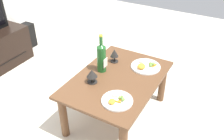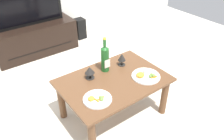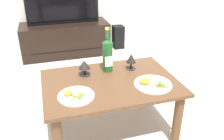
% 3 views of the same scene
% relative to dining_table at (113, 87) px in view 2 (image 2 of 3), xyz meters
% --- Properties ---
extents(ground_plane, '(6.40, 6.40, 0.00)m').
position_rel_dining_table_xyz_m(ground_plane, '(0.00, 0.00, -0.37)').
color(ground_plane, beige).
extents(dining_table, '(1.02, 0.71, 0.46)m').
position_rel_dining_table_xyz_m(dining_table, '(0.00, 0.00, 0.00)').
color(dining_table, brown).
rests_on(dining_table, ground_plane).
extents(tv_stand, '(1.21, 0.49, 0.46)m').
position_rel_dining_table_xyz_m(tv_stand, '(-0.15, 1.81, -0.15)').
color(tv_stand, black).
rests_on(tv_stand, ground_plane).
extents(tv_screen, '(0.98, 0.05, 0.57)m').
position_rel_dining_table_xyz_m(tv_screen, '(-0.15, 1.81, 0.37)').
color(tv_screen, black).
rests_on(tv_screen, tv_stand).
extents(floor_speaker, '(0.16, 0.16, 0.35)m').
position_rel_dining_table_xyz_m(floor_speaker, '(0.66, 1.84, -0.20)').
color(floor_speaker, black).
rests_on(floor_speaker, ground_plane).
extents(wine_bottle, '(0.08, 0.08, 0.37)m').
position_rel_dining_table_xyz_m(wine_bottle, '(0.03, 0.18, 0.24)').
color(wine_bottle, '#1E5923').
rests_on(wine_bottle, dining_table).
extents(goblet_left, '(0.10, 0.10, 0.13)m').
position_rel_dining_table_xyz_m(goblet_left, '(-0.17, 0.16, 0.17)').
color(goblet_left, black).
rests_on(goblet_left, dining_table).
extents(goblet_right, '(0.08, 0.08, 0.14)m').
position_rel_dining_table_xyz_m(goblet_right, '(0.23, 0.16, 0.18)').
color(goblet_right, black).
rests_on(goblet_right, dining_table).
extents(dinner_plate_left, '(0.25, 0.25, 0.04)m').
position_rel_dining_table_xyz_m(dinner_plate_left, '(-0.29, -0.15, 0.10)').
color(dinner_plate_left, white).
rests_on(dinner_plate_left, dining_table).
extents(dinner_plate_right, '(0.28, 0.28, 0.06)m').
position_rel_dining_table_xyz_m(dinner_plate_right, '(0.28, -0.15, 0.10)').
color(dinner_plate_right, white).
rests_on(dinner_plate_right, dining_table).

